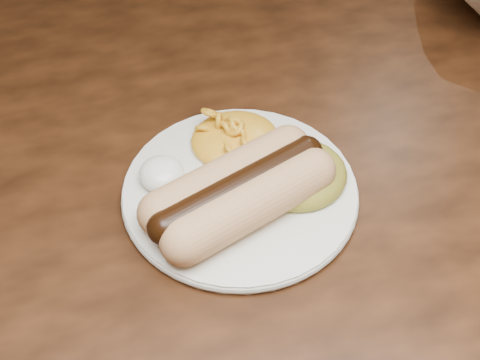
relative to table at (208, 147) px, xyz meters
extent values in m
cube|color=#482410|center=(0.00, 0.00, 0.07)|extent=(1.60, 0.90, 0.04)
cylinder|color=silver|center=(0.00, -0.16, 0.10)|extent=(0.24, 0.24, 0.01)
cylinder|color=#F7B56B|center=(-0.01, -0.19, 0.12)|extent=(0.13, 0.08, 0.04)
cylinder|color=#F7B56B|center=(-0.01, -0.16, 0.12)|extent=(0.13, 0.08, 0.04)
cylinder|color=black|center=(-0.01, -0.18, 0.13)|extent=(0.14, 0.08, 0.03)
ellipsoid|color=yellow|center=(0.01, -0.10, 0.12)|extent=(0.10, 0.09, 0.03)
ellipsoid|color=white|center=(-0.07, -0.13, 0.12)|extent=(0.05, 0.05, 0.02)
ellipsoid|color=orange|center=(0.05, -0.16, 0.11)|extent=(0.09, 0.08, 0.03)
camera|label=1|loc=(-0.10, -0.52, 0.53)|focal=50.00mm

